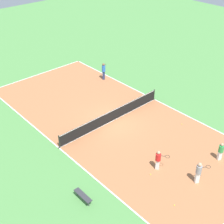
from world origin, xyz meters
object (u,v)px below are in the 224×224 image
object	(u,v)px
tennis_ball_midcourt	(174,205)
tennis_ball_far_baseline	(99,126)
player_baseline_gray	(199,171)
tennis_net	(112,115)
bench	(83,196)
tennis_ball_left_sideline	(150,174)
player_far_green	(221,150)
tennis_ball_near_net	(182,124)
player_coach_red	(158,159)
player_near_blue	(104,70)

from	to	relation	value
tennis_ball_midcourt	tennis_ball_far_baseline	size ratio (longest dim) A/B	1.00
player_baseline_gray	tennis_net	bearing A→B (deg)	119.48
bench	tennis_ball_left_sideline	distance (m)	4.85
bench	player_far_green	xyz separation A→B (m)	(-9.42, 3.49, 0.45)
tennis_ball_far_baseline	tennis_ball_left_sideline	world-z (taller)	same
tennis_ball_far_baseline	tennis_ball_near_net	bearing A→B (deg)	139.80
player_coach_red	player_far_green	bearing A→B (deg)	22.39
tennis_net	player_near_blue	bearing A→B (deg)	-125.58
tennis_ball_left_sideline	player_coach_red	bearing A→B (deg)	-173.39
tennis_ball_midcourt	tennis_ball_left_sideline	distance (m)	2.83
player_baseline_gray	tennis_ball_left_sideline	world-z (taller)	player_baseline_gray
player_coach_red	tennis_ball_left_sideline	bearing A→B (deg)	-121.02
player_baseline_gray	tennis_ball_midcourt	xyz separation A→B (m)	(2.60, 0.24, -0.91)
player_coach_red	tennis_ball_near_net	distance (m)	5.95
bench	player_baseline_gray	world-z (taller)	player_baseline_gray
tennis_net	tennis_ball_midcourt	world-z (taller)	tennis_net
player_near_blue	player_far_green	world-z (taller)	player_near_blue
tennis_ball_near_net	player_far_green	bearing A→B (deg)	71.06
tennis_net	player_baseline_gray	xyz separation A→B (m)	(0.62, 8.91, 0.40)
player_near_blue	player_coach_red	xyz separation A→B (m)	(6.06, 12.66, -0.18)
bench	tennis_ball_far_baseline	size ratio (longest dim) A/B	20.79
tennis_ball_midcourt	tennis_ball_far_baseline	world-z (taller)	same
player_coach_red	tennis_ball_near_net	xyz separation A→B (m)	(-5.49, -2.12, -0.84)
player_far_green	player_baseline_gray	size ratio (longest dim) A/B	0.87
bench	tennis_ball_near_net	bearing A→B (deg)	94.82
player_far_green	tennis_ball_midcourt	xyz separation A→B (m)	(5.63, 0.49, -0.78)
bench	tennis_ball_midcourt	distance (m)	5.51
player_baseline_gray	tennis_ball_left_sideline	size ratio (longest dim) A/B	24.23
bench	tennis_ball_far_baseline	distance (m)	7.83
player_near_blue	tennis_ball_left_sideline	size ratio (longest dim) A/B	26.57
tennis_net	tennis_ball_left_sideline	distance (m)	6.88
bench	player_near_blue	bearing A→B (deg)	134.88
player_far_green	player_coach_red	size ratio (longest dim) A/B	0.94
player_coach_red	tennis_net	bearing A→B (deg)	128.58
player_near_blue	tennis_ball_far_baseline	bearing A→B (deg)	-170.89
player_far_green	bench	bearing A→B (deg)	-174.15
player_baseline_gray	tennis_ball_far_baseline	distance (m)	9.14
player_near_blue	tennis_ball_near_net	distance (m)	10.60
player_far_green	tennis_ball_midcourt	bearing A→B (deg)	-148.83
player_near_blue	tennis_ball_left_sideline	xyz separation A→B (m)	(6.85, 12.75, -1.01)
player_far_green	player_baseline_gray	world-z (taller)	player_baseline_gray
bench	player_far_green	world-z (taller)	player_far_green
player_baseline_gray	tennis_ball_near_net	size ratio (longest dim) A/B	24.23
player_near_blue	player_far_green	size ratio (longest dim) A/B	1.25
player_near_blue	player_baseline_gray	world-z (taller)	player_near_blue
player_coach_red	bench	bearing A→B (deg)	-140.03
tennis_ball_midcourt	tennis_ball_left_sideline	world-z (taller)	same
tennis_net	bench	size ratio (longest dim) A/B	7.46
player_far_green	tennis_ball_left_sideline	bearing A→B (deg)	-178.67
tennis_net	tennis_ball_far_baseline	xyz separation A→B (m)	(1.28, -0.16, -0.51)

